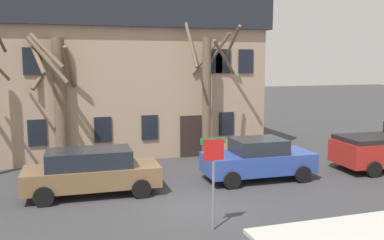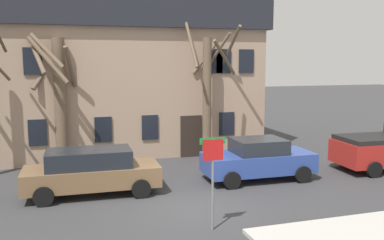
{
  "view_description": "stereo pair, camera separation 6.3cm",
  "coord_description": "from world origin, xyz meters",
  "px_view_note": "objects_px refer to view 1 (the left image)",
  "views": [
    {
      "loc": [
        -3.97,
        -12.81,
        4.79
      ],
      "look_at": [
        0.91,
        2.7,
        2.52
      ],
      "focal_mm": 39.33,
      "sensor_mm": 36.0,
      "label": 1
    },
    {
      "loc": [
        -3.91,
        -12.83,
        4.79
      ],
      "look_at": [
        0.91,
        2.7,
        2.52
      ],
      "focal_mm": 39.33,
      "sensor_mm": 36.0,
      "label": 2
    }
  ],
  "objects_px": {
    "street_sign_pole": "(213,166)",
    "building_main": "(131,71)",
    "tree_bare_end": "(208,89)",
    "tree_bare_far": "(58,95)",
    "car_brown_wagon": "(91,171)",
    "bicycle_leaning": "(86,165)",
    "car_blue_sedan": "(258,159)"
  },
  "relations": [
    {
      "from": "building_main",
      "to": "bicycle_leaning",
      "type": "bearing_deg",
      "value": -119.48
    },
    {
      "from": "building_main",
      "to": "car_brown_wagon",
      "type": "xyz_separation_m",
      "value": [
        -2.83,
        -8.13,
        -3.39
      ]
    },
    {
      "from": "car_blue_sedan",
      "to": "tree_bare_end",
      "type": "bearing_deg",
      "value": 100.21
    },
    {
      "from": "building_main",
      "to": "tree_bare_end",
      "type": "distance_m",
      "value": 5.16
    },
    {
      "from": "car_brown_wagon",
      "to": "street_sign_pole",
      "type": "xyz_separation_m",
      "value": [
        3.06,
        -4.37,
        1.02
      ]
    },
    {
      "from": "building_main",
      "to": "bicycle_leaning",
      "type": "relative_size",
      "value": 7.88
    },
    {
      "from": "car_blue_sedan",
      "to": "street_sign_pole",
      "type": "bearing_deg",
      "value": -129.25
    },
    {
      "from": "tree_bare_end",
      "to": "street_sign_pole",
      "type": "distance_m",
      "value": 9.02
    },
    {
      "from": "building_main",
      "to": "tree_bare_far",
      "type": "distance_m",
      "value": 5.44
    },
    {
      "from": "tree_bare_far",
      "to": "car_blue_sedan",
      "type": "bearing_deg",
      "value": -30.05
    },
    {
      "from": "car_blue_sedan",
      "to": "street_sign_pole",
      "type": "xyz_separation_m",
      "value": [
        -3.57,
        -4.36,
        1.04
      ]
    },
    {
      "from": "bicycle_leaning",
      "to": "building_main",
      "type": "bearing_deg",
      "value": 60.52
    },
    {
      "from": "tree_bare_far",
      "to": "bicycle_leaning",
      "type": "relative_size",
      "value": 3.56
    },
    {
      "from": "car_brown_wagon",
      "to": "bicycle_leaning",
      "type": "bearing_deg",
      "value": 90.65
    },
    {
      "from": "tree_bare_far",
      "to": "car_blue_sedan",
      "type": "relative_size",
      "value": 1.36
    },
    {
      "from": "building_main",
      "to": "bicycle_leaning",
      "type": "xyz_separation_m",
      "value": [
        -2.86,
        -5.06,
        -3.9
      ]
    },
    {
      "from": "car_blue_sedan",
      "to": "bicycle_leaning",
      "type": "relative_size",
      "value": 2.61
    },
    {
      "from": "street_sign_pole",
      "to": "building_main",
      "type": "bearing_deg",
      "value": 91.08
    },
    {
      "from": "tree_bare_far",
      "to": "street_sign_pole",
      "type": "xyz_separation_m",
      "value": [
        4.12,
        -8.81,
        -1.41
      ]
    },
    {
      "from": "car_blue_sedan",
      "to": "street_sign_pole",
      "type": "height_order",
      "value": "street_sign_pole"
    },
    {
      "from": "tree_bare_end",
      "to": "car_brown_wagon",
      "type": "height_order",
      "value": "tree_bare_end"
    },
    {
      "from": "car_brown_wagon",
      "to": "bicycle_leaning",
      "type": "height_order",
      "value": "car_brown_wagon"
    },
    {
      "from": "tree_bare_end",
      "to": "car_blue_sedan",
      "type": "relative_size",
      "value": 1.56
    },
    {
      "from": "building_main",
      "to": "car_blue_sedan",
      "type": "distance_m",
      "value": 9.6
    },
    {
      "from": "building_main",
      "to": "tree_bare_far",
      "type": "xyz_separation_m",
      "value": [
        -3.89,
        -3.68,
        -0.97
      ]
    },
    {
      "from": "car_brown_wagon",
      "to": "tree_bare_far",
      "type": "bearing_deg",
      "value": 103.39
    },
    {
      "from": "street_sign_pole",
      "to": "bicycle_leaning",
      "type": "bearing_deg",
      "value": 112.63
    },
    {
      "from": "tree_bare_end",
      "to": "street_sign_pole",
      "type": "relative_size",
      "value": 2.6
    },
    {
      "from": "building_main",
      "to": "car_brown_wagon",
      "type": "distance_m",
      "value": 9.25
    },
    {
      "from": "car_brown_wagon",
      "to": "building_main",
      "type": "bearing_deg",
      "value": 70.82
    },
    {
      "from": "building_main",
      "to": "car_brown_wagon",
      "type": "relative_size",
      "value": 2.79
    },
    {
      "from": "tree_bare_far",
      "to": "street_sign_pole",
      "type": "distance_m",
      "value": 9.83
    }
  ]
}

